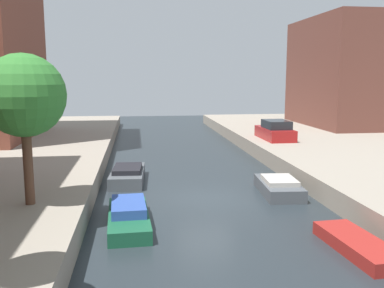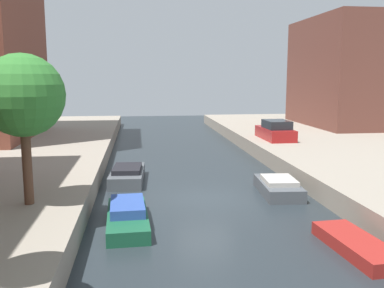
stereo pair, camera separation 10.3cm
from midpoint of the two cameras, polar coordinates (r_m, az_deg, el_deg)
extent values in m
plane|color=#232B30|center=(19.81, 1.82, -7.33)|extent=(84.00, 84.00, 0.00)
cube|color=brown|center=(43.75, 21.71, 8.96)|extent=(10.00, 12.15, 9.99)
cylinder|color=brown|center=(16.34, -21.13, -2.61)|extent=(0.34, 0.34, 2.91)
sphere|color=#337C30|center=(16.05, -21.63, 6.12)|extent=(2.94, 2.94, 2.94)
cube|color=maroon|center=(32.02, 11.20, 1.39)|extent=(1.90, 4.23, 0.82)
cube|color=#1E2328|center=(31.63, 11.42, 2.59)|extent=(1.67, 2.33, 0.61)
cube|color=#195638|center=(16.43, -8.48, -9.98)|extent=(1.66, 4.26, 0.51)
cube|color=#2D4C9E|center=(16.54, -8.50, -8.27)|extent=(1.36, 2.36, 0.36)
cube|color=#4C5156|center=(23.07, -8.54, -4.25)|extent=(1.92, 4.24, 0.64)
cube|color=black|center=(22.75, -8.58, -3.30)|extent=(1.56, 2.36, 0.25)
cube|color=maroon|center=(14.99, 21.51, -12.58)|extent=(1.57, 3.71, 0.44)
cube|color=#4C5156|center=(20.91, 11.65, -5.79)|extent=(1.94, 3.69, 0.59)
cube|color=#B2ADA3|center=(20.71, 11.79, -4.79)|extent=(1.57, 2.06, 0.21)
camera|label=1|loc=(0.05, -89.89, 0.02)|focal=39.65mm
camera|label=2|loc=(0.05, 90.11, -0.02)|focal=39.65mm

